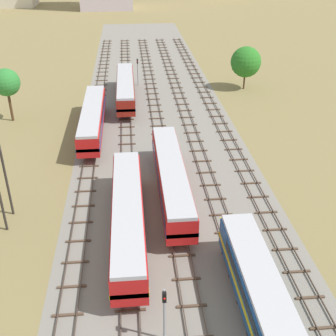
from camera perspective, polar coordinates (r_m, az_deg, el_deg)
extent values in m
plane|color=olive|center=(62.89, -1.15, 4.70)|extent=(480.00, 480.00, 0.00)
cube|color=gray|center=(62.89, -1.15, 4.70)|extent=(23.13, 176.00, 0.01)
cube|color=#47382D|center=(63.89, -10.49, 4.81)|extent=(0.07, 126.00, 0.15)
cube|color=#47382D|center=(63.76, -9.20, 4.88)|extent=(0.07, 126.00, 0.15)
cube|color=brown|center=(35.32, -13.24, -18.55)|extent=(2.40, 0.22, 0.14)
cube|color=brown|center=(37.41, -12.72, -15.19)|extent=(2.40, 0.22, 0.14)
cube|color=brown|center=(39.61, -12.27, -12.19)|extent=(2.40, 0.22, 0.14)
cube|color=brown|center=(41.92, -11.87, -9.52)|extent=(2.40, 0.22, 0.14)
cube|color=brown|center=(44.31, -11.53, -7.13)|extent=(2.40, 0.22, 0.14)
cube|color=brown|center=(46.76, -11.22, -4.99)|extent=(2.40, 0.22, 0.14)
cube|color=brown|center=(49.28, -10.94, -3.06)|extent=(2.40, 0.22, 0.14)
cube|color=brown|center=(51.85, -10.70, -1.32)|extent=(2.40, 0.22, 0.14)
cube|color=brown|center=(54.46, -10.47, 0.25)|extent=(2.40, 0.22, 0.14)
cube|color=brown|center=(57.12, -10.27, 1.68)|extent=(2.40, 0.22, 0.14)
cube|color=brown|center=(59.80, -10.08, 2.98)|extent=(2.40, 0.22, 0.14)
cube|color=brown|center=(62.51, -9.92, 4.17)|extent=(2.40, 0.22, 0.14)
cube|color=brown|center=(65.25, -9.76, 5.26)|extent=(2.40, 0.22, 0.14)
cube|color=brown|center=(68.01, -9.62, 6.26)|extent=(2.40, 0.22, 0.14)
cube|color=brown|center=(70.79, -9.48, 7.18)|extent=(2.40, 0.22, 0.14)
cube|color=brown|center=(73.59, -9.36, 8.03)|extent=(2.40, 0.22, 0.14)
cube|color=brown|center=(76.40, -9.25, 8.82)|extent=(2.40, 0.22, 0.14)
cube|color=brown|center=(79.23, -9.14, 9.55)|extent=(2.40, 0.22, 0.14)
cube|color=brown|center=(82.07, -9.04, 10.24)|extent=(2.40, 0.22, 0.14)
cube|color=brown|center=(84.92, -8.95, 10.87)|extent=(2.40, 0.22, 0.14)
cube|color=brown|center=(87.78, -8.86, 11.47)|extent=(2.40, 0.22, 0.14)
cube|color=brown|center=(90.64, -8.78, 12.03)|extent=(2.40, 0.22, 0.14)
cube|color=brown|center=(93.52, -8.70, 12.55)|extent=(2.40, 0.22, 0.14)
cube|color=brown|center=(96.41, -8.62, 13.04)|extent=(2.40, 0.22, 0.14)
cube|color=brown|center=(99.30, -8.55, 13.51)|extent=(2.40, 0.22, 0.14)
cube|color=brown|center=(102.19, -8.49, 13.94)|extent=(2.40, 0.22, 0.14)
cube|color=brown|center=(105.10, -8.43, 14.36)|extent=(2.40, 0.22, 0.14)
cube|color=brown|center=(108.01, -8.37, 14.75)|extent=(2.40, 0.22, 0.14)
cube|color=brown|center=(110.92, -8.31, 15.12)|extent=(2.40, 0.22, 0.14)
cube|color=brown|center=(113.84, -8.26, 15.47)|extent=(2.40, 0.22, 0.14)
cube|color=brown|center=(116.76, -8.21, 15.80)|extent=(2.40, 0.22, 0.14)
cube|color=brown|center=(119.69, -8.16, 16.12)|extent=(2.40, 0.22, 0.14)
cube|color=brown|center=(122.62, -8.11, 16.42)|extent=(2.40, 0.22, 0.14)
cube|color=#47382D|center=(63.60, -6.19, 5.02)|extent=(0.07, 126.00, 0.15)
cube|color=#47382D|center=(63.59, -4.89, 5.08)|extent=(0.07, 126.00, 0.15)
cube|color=brown|center=(34.90, -5.03, -18.41)|extent=(2.40, 0.22, 0.14)
cube|color=brown|center=(37.01, -5.11, -15.01)|extent=(2.40, 0.22, 0.14)
cube|color=brown|center=(39.24, -5.18, -11.99)|extent=(2.40, 0.22, 0.14)
cube|color=brown|center=(41.56, -5.23, -9.30)|extent=(2.40, 0.22, 0.14)
cube|color=brown|center=(43.97, -5.28, -6.90)|extent=(2.40, 0.22, 0.14)
cube|color=brown|center=(46.45, -5.33, -4.75)|extent=(2.40, 0.22, 0.14)
cube|color=brown|center=(48.98, -5.37, -2.83)|extent=(2.40, 0.22, 0.14)
cube|color=brown|center=(51.57, -5.41, -1.09)|extent=(2.40, 0.22, 0.14)
cube|color=brown|center=(54.19, -5.44, 0.48)|extent=(2.40, 0.22, 0.14)
cube|color=brown|center=(56.86, -5.47, 1.90)|extent=(2.40, 0.22, 0.14)
cube|color=brown|center=(59.55, -5.50, 3.20)|extent=(2.40, 0.22, 0.14)
cube|color=brown|center=(62.28, -5.52, 4.38)|extent=(2.40, 0.22, 0.14)
cube|color=brown|center=(65.02, -5.54, 5.46)|extent=(2.40, 0.22, 0.14)
cube|color=brown|center=(67.79, -5.56, 6.46)|extent=(2.40, 0.22, 0.14)
cube|color=brown|center=(70.58, -5.58, 7.37)|extent=(2.40, 0.22, 0.14)
cube|color=brown|center=(73.39, -5.60, 8.22)|extent=(2.40, 0.22, 0.14)
cube|color=brown|center=(76.21, -5.62, 9.01)|extent=(2.40, 0.22, 0.14)
cube|color=brown|center=(79.04, -5.63, 9.73)|extent=(2.40, 0.22, 0.14)
cube|color=brown|center=(81.89, -5.65, 10.41)|extent=(2.40, 0.22, 0.14)
cube|color=brown|center=(84.74, -5.66, 11.04)|extent=(2.40, 0.22, 0.14)
cube|color=brown|center=(87.61, -5.67, 11.63)|extent=(2.40, 0.22, 0.14)
cube|color=brown|center=(90.48, -5.69, 12.19)|extent=(2.40, 0.22, 0.14)
cube|color=brown|center=(93.36, -5.70, 12.71)|extent=(2.40, 0.22, 0.14)
cube|color=brown|center=(96.25, -5.71, 13.19)|extent=(2.40, 0.22, 0.14)
cube|color=brown|center=(99.15, -5.72, 13.65)|extent=(2.40, 0.22, 0.14)
cube|color=brown|center=(102.05, -5.73, 14.09)|extent=(2.40, 0.22, 0.14)
cube|color=brown|center=(104.96, -5.74, 14.50)|extent=(2.40, 0.22, 0.14)
cube|color=brown|center=(107.87, -5.75, 14.88)|extent=(2.40, 0.22, 0.14)
cube|color=brown|center=(110.79, -5.75, 15.25)|extent=(2.40, 0.22, 0.14)
cube|color=brown|center=(113.71, -5.76, 15.60)|extent=(2.40, 0.22, 0.14)
cube|color=brown|center=(116.63, -5.77, 15.93)|extent=(2.40, 0.22, 0.14)
cube|color=brown|center=(119.56, -5.78, 16.24)|extent=(2.40, 0.22, 0.14)
cube|color=brown|center=(122.50, -5.78, 16.54)|extent=(2.40, 0.22, 0.14)
cube|color=#47382D|center=(63.68, -1.87, 5.21)|extent=(0.07, 126.00, 0.15)
cube|color=#47382D|center=(63.77, -0.57, 5.26)|extent=(0.07, 126.00, 0.15)
cube|color=brown|center=(35.13, 3.19, -17.92)|extent=(2.40, 0.22, 0.14)
cube|color=brown|center=(37.23, 2.51, -14.58)|extent=(2.40, 0.22, 0.14)
cube|color=brown|center=(39.45, 1.93, -11.61)|extent=(2.40, 0.22, 0.14)
cube|color=brown|center=(41.76, 1.42, -8.96)|extent=(2.40, 0.22, 0.14)
cube|color=brown|center=(44.16, 0.97, -6.59)|extent=(2.40, 0.22, 0.14)
cube|color=brown|center=(46.62, 0.57, -4.47)|extent=(2.40, 0.22, 0.14)
cube|color=brown|center=(49.15, 0.22, -2.57)|extent=(2.40, 0.22, 0.14)
cube|color=brown|center=(51.72, -0.10, -0.85)|extent=(2.40, 0.22, 0.14)
cube|color=brown|center=(54.34, -0.39, 0.70)|extent=(2.40, 0.22, 0.14)
cube|color=brown|center=(57.00, -0.66, 2.11)|extent=(2.40, 0.22, 0.14)
cube|color=brown|center=(59.69, -0.90, 3.40)|extent=(2.40, 0.22, 0.14)
cube|color=brown|center=(62.41, -1.11, 4.57)|extent=(2.40, 0.22, 0.14)
cube|color=brown|center=(65.15, -1.32, 5.64)|extent=(2.40, 0.22, 0.14)
cube|color=brown|center=(67.91, -1.50, 6.63)|extent=(2.40, 0.22, 0.14)
cube|color=brown|center=(70.70, -1.67, 7.54)|extent=(2.40, 0.22, 0.14)
cube|color=brown|center=(73.50, -1.83, 8.38)|extent=(2.40, 0.22, 0.14)
cube|color=brown|center=(76.31, -1.98, 9.16)|extent=(2.40, 0.22, 0.14)
cube|color=brown|center=(79.14, -2.12, 9.88)|extent=(2.40, 0.22, 0.14)
cube|color=brown|center=(81.99, -2.25, 10.55)|extent=(2.40, 0.22, 0.14)
cube|color=brown|center=(84.84, -2.37, 11.18)|extent=(2.40, 0.22, 0.14)
cube|color=brown|center=(87.70, -2.48, 11.76)|extent=(2.40, 0.22, 0.14)
cube|color=brown|center=(90.57, -2.59, 12.31)|extent=(2.40, 0.22, 0.14)
cube|color=brown|center=(93.45, -2.69, 12.83)|extent=(2.40, 0.22, 0.14)
cube|color=brown|center=(96.34, -2.79, 13.31)|extent=(2.40, 0.22, 0.14)
cube|color=brown|center=(99.23, -2.88, 13.77)|extent=(2.40, 0.22, 0.14)
cube|color=brown|center=(102.13, -2.96, 14.20)|extent=(2.40, 0.22, 0.14)
cube|color=brown|center=(105.04, -3.04, 14.61)|extent=(2.40, 0.22, 0.14)
cube|color=brown|center=(107.95, -3.12, 14.99)|extent=(2.40, 0.22, 0.14)
cube|color=brown|center=(110.86, -3.19, 15.36)|extent=(2.40, 0.22, 0.14)
cube|color=brown|center=(113.78, -3.26, 15.70)|extent=(2.40, 0.22, 0.14)
cube|color=brown|center=(116.70, -3.33, 16.03)|extent=(2.40, 0.22, 0.14)
cube|color=brown|center=(119.63, -3.39, 16.34)|extent=(2.40, 0.22, 0.14)
cube|color=brown|center=(122.56, -3.45, 16.64)|extent=(2.40, 0.22, 0.14)
cube|color=#47382D|center=(64.11, 2.42, 5.37)|extent=(0.07, 126.00, 0.15)
cube|color=#47382D|center=(64.31, 3.70, 5.41)|extent=(0.07, 126.00, 0.15)
cube|color=brown|center=(34.09, 12.49, -20.66)|extent=(2.40, 0.22, 0.14)
cube|color=brown|center=(36.00, 11.09, -17.11)|extent=(2.40, 0.22, 0.14)
cube|color=brown|center=(38.05, 9.89, -13.93)|extent=(2.40, 0.22, 0.14)
cube|color=brown|center=(40.22, 8.84, -11.07)|extent=(2.40, 0.22, 0.14)
cube|color=brown|center=(42.50, 7.91, -8.51)|extent=(2.40, 0.22, 0.14)
cube|color=brown|center=(44.85, 7.09, -6.22)|extent=(2.40, 0.22, 0.14)
cube|color=brown|center=(47.28, 6.36, -4.15)|extent=(2.40, 0.22, 0.14)
cube|color=brown|center=(49.77, 5.71, -2.29)|extent=(2.40, 0.22, 0.14)
cube|color=brown|center=(52.32, 5.12, -0.61)|extent=(2.40, 0.22, 0.14)
cube|color=brown|center=(54.91, 4.59, 0.92)|extent=(2.40, 0.22, 0.14)
cube|color=brown|center=(57.54, 4.10, 2.31)|extent=(2.40, 0.22, 0.14)
cube|color=brown|center=(60.21, 3.66, 3.57)|extent=(2.40, 0.22, 0.14)
cube|color=brown|center=(62.90, 3.25, 4.73)|extent=(2.40, 0.22, 0.14)
cube|color=brown|center=(65.62, 2.87, 5.79)|extent=(2.40, 0.22, 0.14)
cube|color=brown|center=(68.37, 2.53, 6.76)|extent=(2.40, 0.22, 0.14)
cube|color=brown|center=(71.14, 2.21, 7.66)|extent=(2.40, 0.22, 0.14)
cube|color=brown|center=(73.92, 1.91, 8.50)|extent=(2.40, 0.22, 0.14)
cube|color=brown|center=(76.72, 1.63, 9.27)|extent=(2.40, 0.22, 0.14)
cube|color=brown|center=(79.53, 1.37, 9.98)|extent=(2.40, 0.22, 0.14)
cube|color=brown|center=(82.36, 1.13, 10.65)|extent=(2.40, 0.22, 0.14)
cube|color=brown|center=(85.20, 0.91, 11.28)|extent=(2.40, 0.22, 0.14)
cube|color=brown|center=(88.05, 0.69, 11.86)|extent=(2.40, 0.22, 0.14)
cube|color=brown|center=(90.91, 0.49, 12.40)|extent=(2.40, 0.22, 0.14)
cube|color=brown|center=(93.78, 0.30, 12.92)|extent=(2.40, 0.22, 0.14)
cube|color=brown|center=(96.66, 0.12, 13.40)|extent=(2.40, 0.22, 0.14)
cube|color=brown|center=(99.54, -0.04, 13.85)|extent=(2.40, 0.22, 0.14)
cube|color=brown|center=(102.43, -0.20, 14.28)|extent=(2.40, 0.22, 0.14)
cube|color=brown|center=(105.33, -0.36, 14.68)|extent=(2.40, 0.22, 0.14)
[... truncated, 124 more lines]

